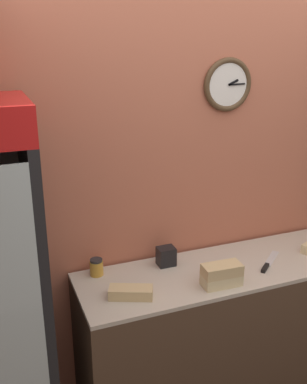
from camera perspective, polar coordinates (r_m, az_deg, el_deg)
The scene contains 8 objects.
wall_back at distance 2.99m, azimuth 6.31°, elevation 1.35°, with size 5.20×0.09×2.70m.
prep_counter at distance 3.14m, azimuth 8.61°, elevation -16.53°, with size 1.87×0.58×0.89m.
sandwich_stack_bottom at distance 2.70m, azimuth 8.62°, elevation -10.98°, with size 0.23×0.12×0.07m.
sandwich_stack_middle at distance 2.67m, azimuth 8.69°, elevation -9.74°, with size 0.24×0.12×0.07m.
sandwich_flat_left at distance 2.57m, azimuth -2.90°, elevation -12.62°, with size 0.26×0.18×0.06m.
chefs_knife at distance 2.98m, azimuth 14.31°, elevation -8.85°, with size 0.27×0.24×0.02m.
condiment_jar at distance 2.79m, azimuth -7.25°, elevation -9.45°, with size 0.08×0.08×0.10m.
napkin_dispenser at distance 2.87m, azimuth 1.61°, elevation -8.16°, with size 0.11×0.09×0.12m.
Camera 1 is at (-1.33, -1.33, 2.28)m, focal length 42.00 mm.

